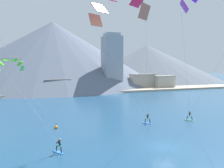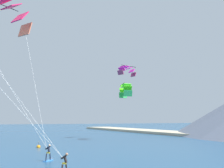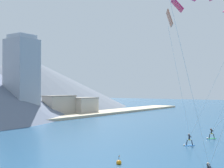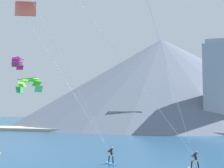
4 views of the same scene
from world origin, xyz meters
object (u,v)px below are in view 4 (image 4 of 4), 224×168
kitesurfer_near_trail (110,158)px  parafoil_kite_distant_high_outer (17,62)px  parafoil_kite_distant_low_drift (29,84)px  kitesurfer_near_lead (193,164)px

kitesurfer_near_trail → parafoil_kite_distant_high_outer: parafoil_kite_distant_high_outer is taller
parafoil_kite_distant_high_outer → parafoil_kite_distant_low_drift: bearing=-31.5°
kitesurfer_near_lead → kitesurfer_near_trail: (-8.00, 0.68, 0.02)m
kitesurfer_near_trail → parafoil_kite_distant_low_drift: (-22.48, 20.85, 9.69)m
kitesurfer_near_lead → kitesurfer_near_trail: kitesurfer_near_trail is taller
kitesurfer_near_trail → parafoil_kite_distant_high_outer: 38.69m
kitesurfer_near_lead → parafoil_kite_distant_low_drift: 38.56m
kitesurfer_near_lead → parafoil_kite_distant_high_outer: size_ratio=0.34×
parafoil_kite_distant_high_outer → parafoil_kite_distant_low_drift: size_ratio=0.86×
kitesurfer_near_trail → parafoil_kite_distant_high_outer: size_ratio=0.34×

